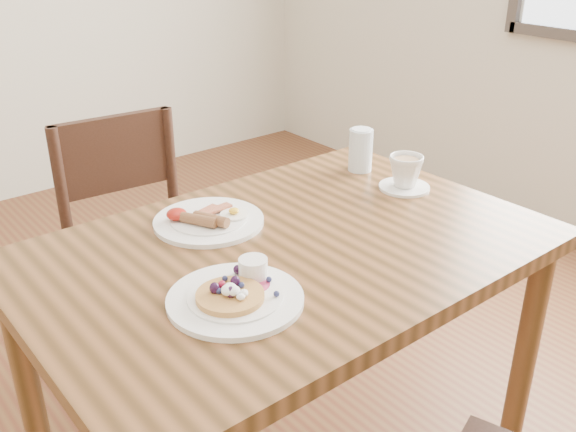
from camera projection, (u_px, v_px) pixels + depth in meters
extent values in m
cube|color=brown|center=(288.00, 251.00, 1.49)|extent=(1.20, 0.80, 0.04)
cylinder|color=brown|center=(524.00, 360.00, 1.72)|extent=(0.06, 0.06, 0.71)
cylinder|color=brown|center=(348.00, 263.00, 2.19)|extent=(0.06, 0.06, 0.71)
cylinder|color=brown|center=(31.00, 400.00, 1.58)|extent=(0.06, 0.06, 0.71)
cube|color=black|center=(148.00, 265.00, 1.99)|extent=(0.45, 0.45, 0.04)
cylinder|color=black|center=(122.00, 378.00, 1.86)|extent=(0.04, 0.04, 0.43)
cylinder|color=black|center=(230.00, 337.00, 2.05)|extent=(0.04, 0.04, 0.43)
cylinder|color=black|center=(82.00, 319.00, 2.13)|extent=(0.04, 0.04, 0.43)
cylinder|color=black|center=(181.00, 287.00, 2.32)|extent=(0.04, 0.04, 0.43)
cylinder|color=black|center=(171.00, 171.00, 2.12)|extent=(0.04, 0.04, 0.43)
cylinder|color=black|center=(62.00, 196.00, 1.94)|extent=(0.04, 0.04, 0.43)
cube|color=black|center=(115.00, 154.00, 2.00)|extent=(0.38, 0.06, 0.24)
cylinder|color=white|center=(235.00, 299.00, 1.25)|extent=(0.27, 0.27, 0.01)
cylinder|color=white|center=(235.00, 296.00, 1.25)|extent=(0.19, 0.19, 0.01)
cylinder|color=#B22D59|center=(253.00, 284.00, 1.28)|extent=(0.07, 0.07, 0.00)
cylinder|color=#C68C47|center=(230.00, 296.00, 1.23)|extent=(0.13, 0.13, 0.01)
ellipsoid|color=white|center=(229.00, 290.00, 1.22)|extent=(0.03, 0.03, 0.02)
ellipsoid|color=white|center=(243.00, 295.00, 1.21)|extent=(0.02, 0.02, 0.01)
cylinder|color=white|center=(253.00, 268.00, 1.30)|extent=(0.06, 0.06, 0.04)
cylinder|color=#591E07|center=(253.00, 261.00, 1.30)|extent=(0.05, 0.05, 0.00)
sphere|color=black|center=(238.00, 281.00, 1.26)|extent=(0.02, 0.02, 0.02)
sphere|color=#1E234C|center=(234.00, 279.00, 1.27)|extent=(0.01, 0.01, 0.01)
sphere|color=#1E234C|center=(222.00, 278.00, 1.27)|extent=(0.01, 0.01, 0.01)
sphere|color=#B21938|center=(220.00, 283.00, 1.25)|extent=(0.02, 0.02, 0.02)
sphere|color=black|center=(216.00, 287.00, 1.24)|extent=(0.02, 0.02, 0.02)
sphere|color=#1E234C|center=(219.00, 295.00, 1.22)|extent=(0.01, 0.01, 0.01)
sphere|color=black|center=(230.00, 290.00, 1.23)|extent=(0.02, 0.02, 0.02)
sphere|color=#1E234C|center=(240.00, 291.00, 1.23)|extent=(0.01, 0.01, 0.01)
sphere|color=#1E234C|center=(248.00, 286.00, 1.25)|extent=(0.01, 0.01, 0.01)
sphere|color=#1E234C|center=(277.00, 290.00, 1.25)|extent=(0.01, 0.01, 0.01)
sphere|color=#B21938|center=(270.00, 280.00, 1.29)|extent=(0.01, 0.01, 0.01)
sphere|color=black|center=(256.00, 272.00, 1.31)|extent=(0.02, 0.02, 0.02)
sphere|color=#1E234C|center=(237.00, 271.00, 1.32)|extent=(0.01, 0.01, 0.01)
cylinder|color=white|center=(209.00, 221.00, 1.57)|extent=(0.27, 0.27, 0.01)
cylinder|color=white|center=(209.00, 219.00, 1.57)|extent=(0.19, 0.19, 0.01)
cylinder|color=brown|center=(199.00, 220.00, 1.52)|extent=(0.06, 0.10, 0.03)
cylinder|color=brown|center=(211.00, 219.00, 1.53)|extent=(0.06, 0.10, 0.03)
cube|color=maroon|center=(205.00, 211.00, 1.59)|extent=(0.08, 0.04, 0.01)
cube|color=maroon|center=(217.00, 209.00, 1.59)|extent=(0.08, 0.03, 0.01)
cylinder|color=white|center=(234.00, 214.00, 1.58)|extent=(0.07, 0.07, 0.00)
ellipsoid|color=yellow|center=(234.00, 211.00, 1.57)|extent=(0.03, 0.03, 0.01)
ellipsoid|color=#A5190F|center=(177.00, 214.00, 1.55)|extent=(0.05, 0.05, 0.03)
cylinder|color=white|center=(404.00, 187.00, 1.77)|extent=(0.14, 0.14, 0.01)
imported|color=white|center=(406.00, 171.00, 1.75)|extent=(0.13, 0.13, 0.09)
cylinder|color=tan|center=(406.00, 160.00, 1.74)|extent=(0.07, 0.07, 0.00)
cylinder|color=silver|center=(361.00, 150.00, 1.87)|extent=(0.07, 0.07, 0.12)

